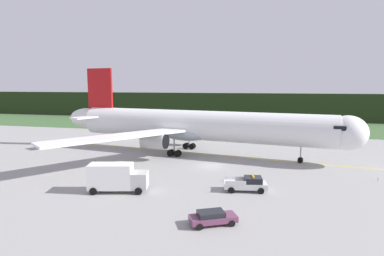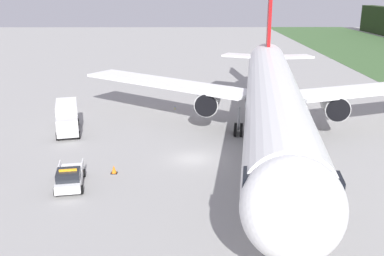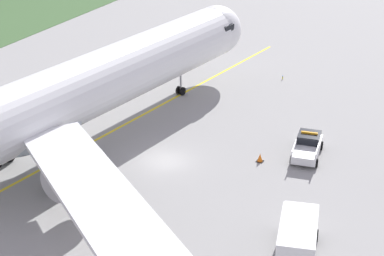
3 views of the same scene
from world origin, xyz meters
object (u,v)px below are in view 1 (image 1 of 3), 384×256
Objects in this scene: catering_truck at (116,177)px; apron_cone at (227,179)px; airliner at (195,126)px; ops_pickup_truck at (247,184)px; staff_car at (212,217)px.

catering_truck reaches higher than apron_cone.
airliner reaches higher than ops_pickup_truck.
airliner is 18.61m from apron_cone.
airliner reaches higher than catering_truck.
apron_cone is (12.58, 7.46, -1.47)m from catering_truck.
ops_pickup_truck is at bearing 14.93° from catering_truck.
airliner is at bearing 79.30° from catering_truck.
ops_pickup_truck is 10.66m from staff_car.
staff_car is 13.70m from apron_cone.
staff_car is 6.19× the size of apron_cone.
catering_truck is at bearing 154.59° from staff_car.
catering_truck is 1.58× the size of staff_car.
ops_pickup_truck reaches higher than apron_cone.
airliner is 31.24m from staff_car.
airliner reaches higher than apron_cone.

